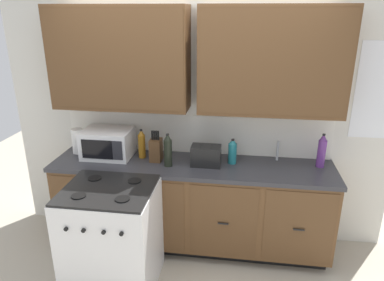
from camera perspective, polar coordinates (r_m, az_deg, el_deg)
The scene contains 13 objects.
ground_plane at distance 3.71m, azimuth -0.75°, elevation -18.86°, with size 8.00×8.00×0.00m, color #B2A893.
wall_unit at distance 3.44m, azimuth 0.48°, elevation 8.76°, with size 3.90×0.40×2.43m.
counter_run at distance 3.68m, azimuth -0.01°, elevation -10.16°, with size 2.73×0.64×0.93m.
stove_range at distance 3.31m, azimuth -12.58°, elevation -14.69°, with size 0.76×0.68×0.95m.
microwave at distance 3.70m, azimuth -13.23°, elevation -0.41°, with size 0.48×0.37×0.28m.
toaster at distance 3.42m, azimuth 2.22°, elevation -2.41°, with size 0.28×0.18×0.19m.
knife_block at distance 3.53m, azimuth -5.75°, elevation -1.42°, with size 0.11×0.14×0.31m.
sink_faucet at distance 3.62m, azimuth 13.45°, elevation -1.58°, with size 0.02×0.02×0.20m, color #B2B5BA.
paper_towel_roll at distance 3.88m, azimuth -17.72°, elevation -0.06°, with size 0.12×0.12×0.26m, color white.
bottle_violet at distance 3.57m, azimuth 19.93°, elevation -1.56°, with size 0.08×0.08×0.33m.
bottle_dark at distance 3.38m, azimuth -3.85°, elevation -1.57°, with size 0.08×0.08×0.32m.
bottle_amber at distance 3.61m, azimuth -8.00°, elevation -0.53°, with size 0.07×0.07×0.30m.
bottle_teal at distance 3.47m, azimuth 6.44°, elevation -1.74°, with size 0.08×0.08×0.25m.
Camera 1 is at (0.46, -2.85, 2.33)m, focal length 33.55 mm.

